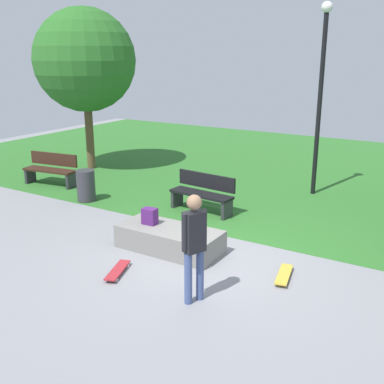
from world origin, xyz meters
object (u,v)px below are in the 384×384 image
(backpack_on_ledge, at_px, (150,216))
(skateboard_spare, at_px, (284,275))
(tree_tall_oak, at_px, (85,60))
(lamp_post, at_px, (321,84))
(park_bench_near_path, at_px, (203,192))
(skateboard_by_ledge, at_px, (118,270))
(concrete_ledge, at_px, (170,239))
(trash_bin, at_px, (86,186))
(skater_performing_trick, at_px, (194,241))
(park_bench_far_right, at_px, (51,169))

(backpack_on_ledge, relative_size, skateboard_spare, 0.39)
(backpack_on_ledge, bearing_deg, tree_tall_oak, 139.61)
(tree_tall_oak, xyz_separation_m, lamp_post, (7.17, 0.96, -0.53))
(park_bench_near_path, relative_size, lamp_post, 0.33)
(skateboard_by_ledge, relative_size, skateboard_spare, 1.00)
(concrete_ledge, bearing_deg, trash_bin, 157.50)
(concrete_ledge, height_order, tree_tall_oak, tree_tall_oak)
(backpack_on_ledge, bearing_deg, skater_performing_trick, -40.00)
(lamp_post, bearing_deg, skateboard_by_ledge, -102.37)
(skater_performing_trick, xyz_separation_m, lamp_post, (-0.19, 6.59, 1.91))
(trash_bin, bearing_deg, tree_tall_oak, 130.99)
(park_bench_near_path, bearing_deg, skateboard_spare, -38.13)
(concrete_ledge, height_order, skateboard_by_ledge, concrete_ledge)
(backpack_on_ledge, distance_m, trash_bin, 3.48)
(skateboard_spare, xyz_separation_m, lamp_post, (-1.11, 5.14, 2.85))
(concrete_ledge, bearing_deg, backpack_on_ledge, -178.87)
(skater_performing_trick, relative_size, park_bench_near_path, 1.05)
(skateboard_by_ledge, height_order, trash_bin, trash_bin)
(backpack_on_ledge, relative_size, trash_bin, 0.39)
(concrete_ledge, relative_size, skater_performing_trick, 1.18)
(skateboard_by_ledge, distance_m, skateboard_spare, 2.87)
(lamp_post, distance_m, trash_bin, 6.55)
(park_bench_near_path, bearing_deg, park_bench_far_right, -177.42)
(concrete_ledge, height_order, trash_bin, trash_bin)
(backpack_on_ledge, relative_size, skateboard_by_ledge, 0.39)
(park_bench_far_right, height_order, park_bench_near_path, same)
(skateboard_by_ledge, relative_size, park_bench_near_path, 0.50)
(tree_tall_oak, bearing_deg, backpack_on_ledge, -37.49)
(skater_performing_trick, xyz_separation_m, park_bench_far_right, (-6.94, 3.53, -0.53))
(lamp_post, bearing_deg, trash_bin, -142.56)
(tree_tall_oak, bearing_deg, skater_performing_trick, -37.40)
(park_bench_far_right, xyz_separation_m, park_bench_near_path, (4.92, 0.22, 0.00))
(backpack_on_ledge, xyz_separation_m, park_bench_near_path, (-0.15, 2.34, -0.13))
(concrete_ledge, relative_size, park_bench_far_right, 1.24)
(concrete_ledge, bearing_deg, park_bench_far_right, 159.13)
(skateboard_spare, relative_size, park_bench_far_right, 0.50)
(park_bench_near_path, bearing_deg, trash_bin, -164.26)
(skateboard_spare, distance_m, park_bench_near_path, 3.75)
(tree_tall_oak, height_order, lamp_post, tree_tall_oak)
(lamp_post, relative_size, trash_bin, 6.02)
(park_bench_far_right, relative_size, trash_bin, 2.03)
(park_bench_far_right, relative_size, tree_tall_oak, 0.33)
(backpack_on_ledge, bearing_deg, concrete_ledge, -1.76)
(concrete_ledge, distance_m, trash_bin, 3.89)
(skater_performing_trick, distance_m, lamp_post, 6.87)
(backpack_on_ledge, bearing_deg, park_bench_near_path, 90.66)
(trash_bin, bearing_deg, lamp_post, 37.44)
(skateboard_by_ledge, xyz_separation_m, tree_tall_oak, (-5.75, 5.52, 3.38))
(park_bench_near_path, distance_m, trash_bin, 3.10)
(backpack_on_ledge, xyz_separation_m, skateboard_spare, (2.79, 0.04, -0.55))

